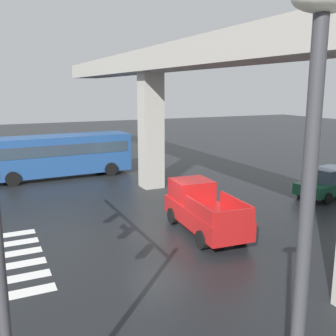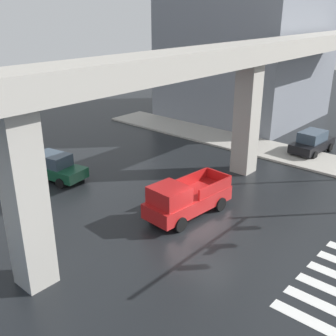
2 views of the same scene
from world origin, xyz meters
name	(u,v)px [view 1 (image 1 of 2)]	position (x,y,z in m)	size (l,w,h in m)	color
ground_plane	(158,235)	(0.00, 0.00, 0.00)	(120.00, 120.00, 0.00)	black
crosswalk_stripes	(5,261)	(0.00, -6.25, 0.01)	(6.05, 2.80, 0.01)	silver
elevated_overpass	(221,66)	(0.00, 3.02, 7.24)	(49.89, 2.42, 8.46)	#ADA89E
pickup_truck	(202,209)	(0.34, 1.99, 0.99)	(5.23, 2.37, 2.08)	red
city_bus	(54,154)	(-13.38, -2.17, 1.72)	(3.14, 10.90, 2.99)	#234C8C
sedan_dark_green	(328,183)	(-1.32, 11.52, 0.85)	(2.52, 4.54, 1.72)	#14472D
street_lamp_near_corner	(304,247)	(11.75, -3.42, 4.56)	(0.44, 0.70, 7.24)	#38383D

